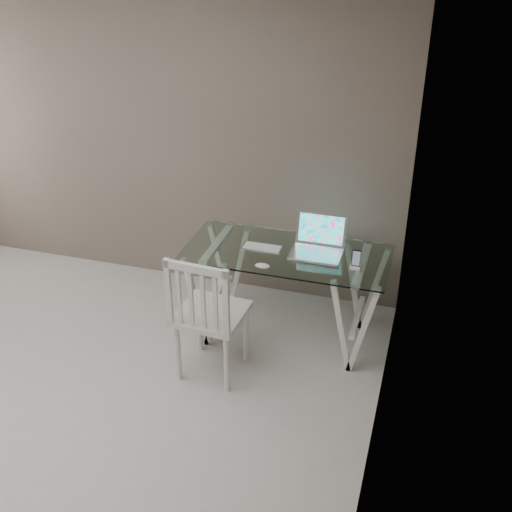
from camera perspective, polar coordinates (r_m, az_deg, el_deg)
The scene contains 6 objects.
desk at distance 4.89m, azimuth 2.70°, elevation -3.40°, with size 1.50×0.70×0.75m.
chair at distance 4.39m, azimuth -4.44°, elevation -5.03°, with size 0.48×0.48×1.00m.
laptop at distance 4.71m, azimuth 5.56°, elevation 1.12°, with size 0.37×0.33×0.26m.
keyboard at distance 4.76m, azimuth 0.55°, elevation 0.76°, with size 0.30×0.13×0.01m, color silver.
mouse at distance 4.49m, azimuth 0.58°, elevation -0.88°, with size 0.11×0.06×0.03m, color silver.
phone_dock at distance 4.54m, azimuth 8.86°, elevation -0.64°, with size 0.07×0.07×0.13m.
Camera 1 is at (2.16, -2.41, 3.00)m, focal length 45.00 mm.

